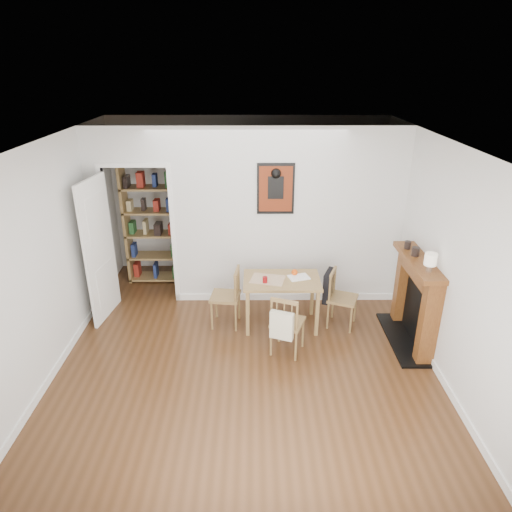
{
  "coord_description": "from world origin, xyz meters",
  "views": [
    {
      "loc": [
        0.1,
        -4.83,
        3.4
      ],
      "look_at": [
        0.12,
        0.6,
        1.05
      ],
      "focal_mm": 32.0,
      "sensor_mm": 36.0,
      "label": 1
    }
  ],
  "objects_px": {
    "fireplace": "(416,298)",
    "mantel_lamp": "(430,260)",
    "dining_table": "(282,285)",
    "bookshelf": "(152,223)",
    "chair_left": "(225,297)",
    "ceramic_jar_b": "(408,245)",
    "chair_front": "(287,323)",
    "red_glass": "(265,280)",
    "chair_right": "(341,298)",
    "notebook": "(299,277)",
    "ceramic_jar_a": "(416,252)",
    "orange_fruit": "(295,272)"
  },
  "relations": [
    {
      "from": "chair_left",
      "to": "bookshelf",
      "type": "distance_m",
      "value": 1.98
    },
    {
      "from": "chair_right",
      "to": "bookshelf",
      "type": "relative_size",
      "value": 0.4
    },
    {
      "from": "chair_left",
      "to": "chair_right",
      "type": "height_order",
      "value": "chair_left"
    },
    {
      "from": "chair_left",
      "to": "mantel_lamp",
      "type": "distance_m",
      "value": 2.66
    },
    {
      "from": "notebook",
      "to": "ceramic_jar_a",
      "type": "relative_size",
      "value": 2.38
    },
    {
      "from": "chair_front",
      "to": "red_glass",
      "type": "relative_size",
      "value": 9.79
    },
    {
      "from": "mantel_lamp",
      "to": "red_glass",
      "type": "bearing_deg",
      "value": 161.32
    },
    {
      "from": "chair_left",
      "to": "ceramic_jar_b",
      "type": "height_order",
      "value": "ceramic_jar_b"
    },
    {
      "from": "chair_front",
      "to": "mantel_lamp",
      "type": "relative_size",
      "value": 3.72
    },
    {
      "from": "fireplace",
      "to": "mantel_lamp",
      "type": "distance_m",
      "value": 0.77
    },
    {
      "from": "dining_table",
      "to": "bookshelf",
      "type": "bearing_deg",
      "value": 144.31
    },
    {
      "from": "bookshelf",
      "to": "ceramic_jar_b",
      "type": "xyz_separation_m",
      "value": [
        3.61,
        -1.49,
        0.21
      ]
    },
    {
      "from": "bookshelf",
      "to": "red_glass",
      "type": "xyz_separation_m",
      "value": [
        1.78,
        -1.54,
        -0.26
      ]
    },
    {
      "from": "mantel_lamp",
      "to": "ceramic_jar_b",
      "type": "bearing_deg",
      "value": 93.16
    },
    {
      "from": "bookshelf",
      "to": "mantel_lamp",
      "type": "bearing_deg",
      "value": -30.81
    },
    {
      "from": "ceramic_jar_b",
      "to": "mantel_lamp",
      "type": "bearing_deg",
      "value": -86.84
    },
    {
      "from": "chair_right",
      "to": "ceramic_jar_a",
      "type": "bearing_deg",
      "value": -18.23
    },
    {
      "from": "chair_left",
      "to": "bookshelf",
      "type": "height_order",
      "value": "bookshelf"
    },
    {
      "from": "orange_fruit",
      "to": "chair_front",
      "type": "bearing_deg",
      "value": -100.5
    },
    {
      "from": "mantel_lamp",
      "to": "ceramic_jar_b",
      "type": "xyz_separation_m",
      "value": [
        -0.04,
        0.68,
        -0.09
      ]
    },
    {
      "from": "bookshelf",
      "to": "chair_front",
      "type": "bearing_deg",
      "value": -45.56
    },
    {
      "from": "chair_right",
      "to": "fireplace",
      "type": "height_order",
      "value": "fireplace"
    },
    {
      "from": "mantel_lamp",
      "to": "chair_front",
      "type": "bearing_deg",
      "value": 176.82
    },
    {
      "from": "dining_table",
      "to": "fireplace",
      "type": "relative_size",
      "value": 0.82
    },
    {
      "from": "notebook",
      "to": "mantel_lamp",
      "type": "height_order",
      "value": "mantel_lamp"
    },
    {
      "from": "mantel_lamp",
      "to": "chair_right",
      "type": "bearing_deg",
      "value": 138.87
    },
    {
      "from": "chair_front",
      "to": "notebook",
      "type": "bearing_deg",
      "value": 74.3
    },
    {
      "from": "dining_table",
      "to": "fireplace",
      "type": "height_order",
      "value": "fireplace"
    },
    {
      "from": "chair_left",
      "to": "orange_fruit",
      "type": "bearing_deg",
      "value": 6.61
    },
    {
      "from": "chair_left",
      "to": "red_glass",
      "type": "distance_m",
      "value": 0.63
    },
    {
      "from": "chair_right",
      "to": "ceramic_jar_b",
      "type": "distance_m",
      "value": 1.12
    },
    {
      "from": "chair_left",
      "to": "chair_front",
      "type": "distance_m",
      "value": 1.04
    },
    {
      "from": "bookshelf",
      "to": "notebook",
      "type": "distance_m",
      "value": 2.66
    },
    {
      "from": "chair_front",
      "to": "fireplace",
      "type": "distance_m",
      "value": 1.68
    },
    {
      "from": "mantel_lamp",
      "to": "ceramic_jar_a",
      "type": "height_order",
      "value": "mantel_lamp"
    },
    {
      "from": "notebook",
      "to": "ceramic_jar_b",
      "type": "distance_m",
      "value": 1.47
    },
    {
      "from": "fireplace",
      "to": "chair_right",
      "type": "bearing_deg",
      "value": 156.9
    },
    {
      "from": "bookshelf",
      "to": "red_glass",
      "type": "bearing_deg",
      "value": -40.92
    },
    {
      "from": "red_glass",
      "to": "mantel_lamp",
      "type": "xyz_separation_m",
      "value": [
        1.87,
        -0.63,
        0.56
      ]
    },
    {
      "from": "chair_left",
      "to": "ceramic_jar_a",
      "type": "relative_size",
      "value": 7.52
    },
    {
      "from": "chair_right",
      "to": "red_glass",
      "type": "xyz_separation_m",
      "value": [
        -1.04,
        -0.09,
        0.32
      ]
    },
    {
      "from": "mantel_lamp",
      "to": "ceramic_jar_a",
      "type": "bearing_deg",
      "value": 91.46
    },
    {
      "from": "chair_left",
      "to": "fireplace",
      "type": "height_order",
      "value": "fireplace"
    },
    {
      "from": "dining_table",
      "to": "fireplace",
      "type": "distance_m",
      "value": 1.73
    },
    {
      "from": "fireplace",
      "to": "ceramic_jar_b",
      "type": "bearing_deg",
      "value": 104.57
    },
    {
      "from": "bookshelf",
      "to": "chair_right",
      "type": "bearing_deg",
      "value": -27.27
    },
    {
      "from": "bookshelf",
      "to": "mantel_lamp",
      "type": "distance_m",
      "value": 4.26
    },
    {
      "from": "chair_left",
      "to": "chair_right",
      "type": "bearing_deg",
      "value": -1.0
    },
    {
      "from": "dining_table",
      "to": "ceramic_jar_a",
      "type": "height_order",
      "value": "ceramic_jar_a"
    },
    {
      "from": "notebook",
      "to": "ceramic_jar_a",
      "type": "bearing_deg",
      "value": -13.06
    }
  ]
}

